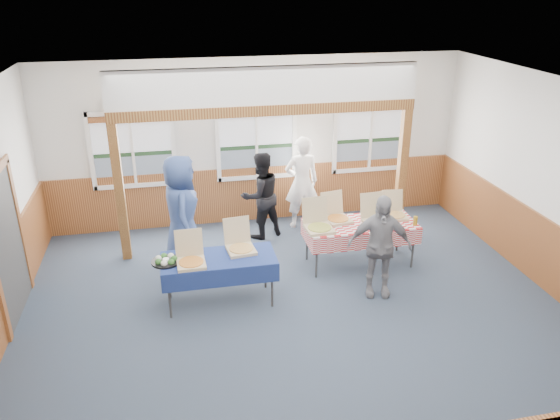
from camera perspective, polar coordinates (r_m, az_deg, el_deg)
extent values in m
plane|color=#2A3944|center=(8.08, 1.77, -10.85)|extent=(8.00, 8.00, 0.00)
plane|color=white|center=(6.82, 2.11, 12.01)|extent=(8.00, 8.00, 0.00)
plane|color=silver|center=(10.54, -2.52, 7.11)|extent=(8.00, 0.00, 8.00)
plane|color=silver|center=(4.48, 12.89, -18.28)|extent=(8.00, 0.00, 8.00)
cube|color=brown|center=(10.85, -2.40, 1.74)|extent=(7.98, 0.05, 1.10)
cube|color=brown|center=(9.43, 26.10, -4.25)|extent=(0.05, 6.98, 1.10)
cube|color=#353535|center=(8.51, -26.67, -3.52)|extent=(0.06, 1.30, 2.10)
cube|color=white|center=(10.60, -14.77, 2.51)|extent=(1.52, 0.05, 0.08)
cube|color=white|center=(10.21, -15.56, 9.76)|extent=(1.52, 0.05, 0.08)
cube|color=white|center=(10.46, -19.21, 5.70)|extent=(0.08, 0.05, 1.46)
cube|color=white|center=(10.36, -11.06, 6.41)|extent=(0.08, 0.05, 1.46)
cube|color=white|center=(10.39, -15.16, 6.07)|extent=(0.05, 0.05, 1.30)
cube|color=slate|center=(10.54, -14.93, 4.11)|extent=(1.40, 0.02, 0.52)
cube|color=#1C381D|center=(10.45, -15.10, 5.66)|extent=(1.40, 0.02, 0.08)
cube|color=silver|center=(10.34, -15.32, 7.71)|extent=(1.40, 0.02, 0.70)
cube|color=brown|center=(10.22, -15.51, 9.19)|extent=(1.40, 0.07, 0.10)
cube|color=white|center=(10.70, -2.40, 3.47)|extent=(1.52, 0.05, 0.08)
cube|color=white|center=(10.31, -2.53, 10.70)|extent=(1.52, 0.05, 0.08)
cube|color=white|center=(10.40, -6.52, 6.75)|extent=(0.08, 0.05, 1.46)
cube|color=white|center=(10.62, 1.51, 7.25)|extent=(0.08, 0.05, 1.46)
cube|color=white|center=(10.48, -2.46, 7.02)|extent=(0.05, 0.05, 1.30)
cube|color=slate|center=(10.64, -2.46, 5.06)|extent=(1.40, 0.02, 0.52)
cube|color=#1C381D|center=(10.55, -2.49, 6.61)|extent=(1.40, 0.02, 0.08)
cube|color=silver|center=(10.44, -2.53, 8.66)|extent=(1.40, 0.02, 0.70)
cube|color=brown|center=(10.31, -2.50, 10.14)|extent=(1.40, 0.07, 0.10)
cube|color=white|center=(11.27, 9.25, 4.23)|extent=(1.52, 0.05, 0.08)
cube|color=white|center=(10.90, 9.72, 11.09)|extent=(1.52, 0.05, 0.08)
cube|color=white|center=(10.83, 5.78, 7.46)|extent=(0.08, 0.05, 1.46)
cube|color=white|center=(11.35, 13.01, 7.71)|extent=(0.08, 0.05, 1.46)
cube|color=white|center=(11.07, 9.48, 7.60)|extent=(0.05, 0.05, 1.30)
cube|color=slate|center=(11.21, 9.27, 5.74)|extent=(1.40, 0.02, 0.52)
cube|color=#1C381D|center=(11.13, 9.37, 7.21)|extent=(1.40, 0.02, 0.08)
cube|color=silver|center=(11.03, 9.50, 9.15)|extent=(1.40, 0.02, 0.70)
cube|color=brown|center=(10.91, 9.72, 10.56)|extent=(1.40, 0.07, 0.10)
cube|color=#562B13|center=(9.45, -16.39, 1.66)|extent=(0.15, 0.15, 2.40)
cube|color=#562B13|center=(10.26, 12.59, 3.75)|extent=(0.15, 0.15, 2.40)
cube|color=#562B13|center=(9.17, -1.38, 10.41)|extent=(5.15, 0.18, 0.18)
cylinder|color=#353535|center=(7.96, -11.49, -8.79)|extent=(0.04, 0.04, 0.73)
cylinder|color=#353535|center=(8.44, -11.56, -6.84)|extent=(0.04, 0.04, 0.73)
cylinder|color=#353535|center=(8.06, -0.83, -7.83)|extent=(0.04, 0.04, 0.73)
cylinder|color=#353535|center=(8.53, -1.53, -5.97)|extent=(0.04, 0.04, 0.73)
cube|color=#353535|center=(8.03, -6.44, -5.08)|extent=(1.74, 1.20, 0.03)
cube|color=navy|center=(8.02, -6.44, -4.97)|extent=(1.81, 1.28, 0.01)
cube|color=navy|center=(7.78, -6.13, -7.15)|extent=(1.55, 0.61, 0.28)
cube|color=navy|center=(8.41, -6.65, -4.68)|extent=(1.55, 0.61, 0.28)
cylinder|color=#353535|center=(8.82, 3.85, -4.97)|extent=(0.04, 0.04, 0.73)
cylinder|color=#353535|center=(9.35, 2.85, -3.20)|extent=(0.04, 0.04, 0.73)
cylinder|color=#353535|center=(9.36, 13.73, -3.87)|extent=(0.04, 0.04, 0.73)
cylinder|color=#353535|center=(9.87, 12.25, -2.27)|extent=(0.04, 0.04, 0.73)
cube|color=#353535|center=(9.16, 8.42, -1.48)|extent=(1.88, 1.04, 0.03)
cube|color=#B31216|center=(9.15, 8.43, -1.38)|extent=(1.95, 1.10, 0.01)
cube|color=#B31216|center=(8.87, 9.23, -3.28)|extent=(1.82, 0.32, 0.28)
cube|color=#B31216|center=(9.55, 7.58, -1.18)|extent=(1.82, 0.32, 0.28)
cube|color=tan|center=(7.86, -9.26, -5.55)|extent=(0.41, 0.41, 0.04)
cylinder|color=gold|center=(7.85, -9.27, -5.36)|extent=(0.36, 0.36, 0.01)
cube|color=tan|center=(7.98, -9.50, -3.37)|extent=(0.40, 0.11, 0.39)
cube|color=tan|center=(8.15, -4.08, -4.19)|extent=(0.45, 0.45, 0.05)
cylinder|color=#E4DB6A|center=(8.13, -4.09, -4.01)|extent=(0.39, 0.39, 0.01)
cube|color=tan|center=(8.26, -4.54, -2.10)|extent=(0.41, 0.14, 0.40)
cube|color=tan|center=(8.80, 4.13, -2.00)|extent=(0.45, 0.45, 0.05)
cylinder|color=gold|center=(8.79, 4.14, -1.82)|extent=(0.39, 0.39, 0.01)
cube|color=tan|center=(8.93, 3.65, 0.04)|extent=(0.43, 0.12, 0.42)
cube|color=tan|center=(9.16, 6.06, -1.03)|extent=(0.46, 0.46, 0.04)
cylinder|color=gold|center=(9.15, 6.07, -0.86)|extent=(0.41, 0.41, 0.01)
cube|color=tan|center=(9.27, 5.44, 0.77)|extent=(0.41, 0.16, 0.39)
cube|color=tan|center=(9.12, 10.17, -1.39)|extent=(0.45, 0.45, 0.05)
cylinder|color=gold|center=(9.11, 10.18, -1.21)|extent=(0.39, 0.39, 0.01)
cube|color=tan|center=(9.24, 9.61, 0.54)|extent=(0.43, 0.13, 0.42)
cube|color=tan|center=(9.45, 11.95, -0.64)|extent=(0.40, 0.40, 0.04)
cylinder|color=#E4DB6A|center=(9.44, 11.96, -0.49)|extent=(0.35, 0.35, 0.01)
cube|color=tan|center=(9.57, 11.63, 1.00)|extent=(0.38, 0.12, 0.36)
cylinder|color=black|center=(8.00, -11.82, -5.28)|extent=(0.42, 0.42, 0.03)
cylinder|color=white|center=(7.99, -11.84, -5.13)|extent=(0.10, 0.10, 0.04)
sphere|color=#306326|center=(7.98, -11.00, -5.03)|extent=(0.10, 0.10, 0.10)
sphere|color=beige|center=(8.06, -11.33, -4.75)|extent=(0.10, 0.10, 0.10)
sphere|color=#306326|center=(8.09, -12.03, -4.73)|extent=(0.10, 0.10, 0.10)
sphere|color=beige|center=(8.03, -12.59, -4.98)|extent=(0.10, 0.10, 0.10)
sphere|color=#306326|center=(7.94, -12.59, -5.32)|extent=(0.10, 0.10, 0.10)
sphere|color=beige|center=(7.89, -12.02, -5.49)|extent=(0.10, 0.10, 0.10)
sphere|color=#306326|center=(7.90, -11.30, -5.36)|extent=(0.10, 0.10, 0.10)
cylinder|color=olive|center=(9.22, 13.95, -1.10)|extent=(0.07, 0.07, 0.15)
imported|color=white|center=(10.40, 2.27, 2.87)|extent=(0.68, 0.46, 1.81)
imported|color=black|center=(10.03, -2.04, 1.52)|extent=(0.96, 0.86, 1.63)
imported|color=navy|center=(9.16, -10.26, -0.10)|extent=(0.62, 0.94, 1.91)
imported|color=gray|center=(8.31, 10.34, -3.73)|extent=(1.02, 0.63, 1.63)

